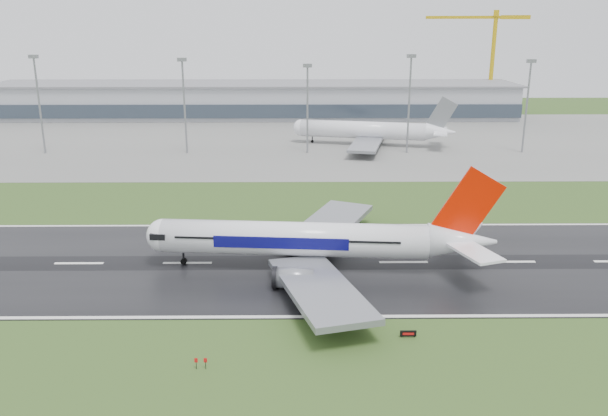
{
  "coord_description": "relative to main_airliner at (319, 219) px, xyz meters",
  "views": [
    {
      "loc": [
        20.55,
        -105.25,
        42.54
      ],
      "look_at": [
        21.66,
        12.0,
        7.0
      ],
      "focal_mm": 36.14,
      "sensor_mm": 36.0,
      "label": 1
    }
  ],
  "objects": [
    {
      "name": "floodmast_5",
      "position": [
        73.12,
        102.58,
        5.68
      ],
      "size": [
        0.64,
        0.64,
        29.98
      ],
      "primitive_type": "cylinder",
      "color": "gray",
      "rests_on": "ground"
    },
    {
      "name": "runway",
      "position": [
        -24.1,
        2.58,
        -9.26
      ],
      "size": [
        400.0,
        45.0,
        0.1
      ],
      "primitive_type": "cube",
      "color": "black",
      "rests_on": "ground"
    },
    {
      "name": "ground",
      "position": [
        -24.1,
        2.58,
        -9.31
      ],
      "size": [
        520.0,
        520.0,
        0.0
      ],
      "primitive_type": "plane",
      "color": "#2B471A",
      "rests_on": "ground"
    },
    {
      "name": "terminal",
      "position": [
        -24.1,
        187.58,
        -1.81
      ],
      "size": [
        240.0,
        36.0,
        15.0
      ],
      "primitive_type": "cube",
      "color": "#9699A1",
      "rests_on": "ground"
    },
    {
      "name": "floodmast_4",
      "position": [
        33.55,
        102.58,
        6.49
      ],
      "size": [
        0.64,
        0.64,
        31.6
      ],
      "primitive_type": "cylinder",
      "color": "gray",
      "rests_on": "ground"
    },
    {
      "name": "parked_airliner",
      "position": [
        22.11,
        116.21,
        -0.52
      ],
      "size": [
        70.28,
        67.2,
        17.42
      ],
      "primitive_type": null,
      "rotation": [
        0.0,
        0.0,
        -0.23
      ],
      "color": "white",
      "rests_on": "apron"
    },
    {
      "name": "main_airliner",
      "position": [
        0.0,
        0.0,
        0.0
      ],
      "size": [
        67.18,
        64.47,
        18.41
      ],
      "primitive_type": null,
      "rotation": [
        0.0,
        0.0,
        -0.08
      ],
      "color": "white",
      "rests_on": "runway"
    },
    {
      "name": "runway_sign",
      "position": [
        11.89,
        -25.47,
        -8.79
      ],
      "size": [
        2.26,
        1.01,
        1.04
      ],
      "primitive_type": null,
      "rotation": [
        0.0,
        0.0,
        -0.34
      ],
      "color": "black",
      "rests_on": "ground"
    },
    {
      "name": "apron",
      "position": [
        -24.1,
        127.58,
        -9.27
      ],
      "size": [
        400.0,
        130.0,
        0.08
      ],
      "primitive_type": "cube",
      "color": "slate",
      "rests_on": "ground"
    },
    {
      "name": "floodmast_1",
      "position": [
        -89.7,
        102.58,
        6.44
      ],
      "size": [
        0.64,
        0.64,
        31.5
      ],
      "primitive_type": "cylinder",
      "color": "gray",
      "rests_on": "ground"
    },
    {
      "name": "floodmast_3",
      "position": [
        -0.45,
        102.58,
        4.98
      ],
      "size": [
        0.64,
        0.64,
        28.57
      ],
      "primitive_type": "cylinder",
      "color": "gray",
      "rests_on": "ground"
    },
    {
      "name": "tower_crane",
      "position": [
        91.29,
        202.58,
        14.75
      ],
      "size": [
        46.89,
        19.76,
        48.12
      ],
      "primitive_type": null,
      "rotation": [
        0.0,
        0.0,
        -0.36
      ],
      "color": "gold",
      "rests_on": "ground"
    },
    {
      "name": "floodmast_2",
      "position": [
        -41.49,
        102.58,
        5.95
      ],
      "size": [
        0.64,
        0.64,
        30.51
      ],
      "primitive_type": "cylinder",
      "color": "gray",
      "rests_on": "ground"
    }
  ]
}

